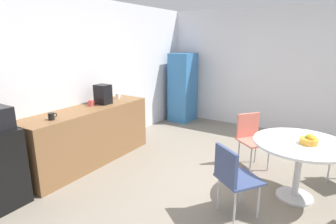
{
  "coord_description": "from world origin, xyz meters",
  "views": [
    {
      "loc": [
        -3.15,
        -0.62,
        1.94
      ],
      "look_at": [
        -0.02,
        1.36,
        0.95
      ],
      "focal_mm": 29.19,
      "sensor_mm": 36.0,
      "label": 1
    }
  ],
  "objects": [
    {
      "name": "ground_plane",
      "position": [
        0.0,
        0.0,
        0.0
      ],
      "size": [
        6.0,
        6.0,
        0.0
      ],
      "primitive_type": "plane",
      "color": "gray"
    },
    {
      "name": "wall_back",
      "position": [
        0.0,
        3.0,
        1.3
      ],
      "size": [
        6.0,
        0.1,
        2.6
      ],
      "primitive_type": "cube",
      "color": "silver",
      "rests_on": "ground_plane"
    },
    {
      "name": "wall_side_right",
      "position": [
        3.0,
        0.0,
        1.3
      ],
      "size": [
        0.1,
        6.0,
        2.6
      ],
      "primitive_type": "cube",
      "color": "silver",
      "rests_on": "ground_plane"
    },
    {
      "name": "counter_block",
      "position": [
        -0.33,
        2.65,
        0.45
      ],
      "size": [
        2.2,
        0.6,
        0.9
      ],
      "primitive_type": "cube",
      "color": "brown",
      "rests_on": "ground_plane"
    },
    {
      "name": "locker_cabinet",
      "position": [
        2.55,
        2.55,
        0.81
      ],
      "size": [
        0.6,
        0.5,
        1.63
      ],
      "primitive_type": "cube",
      "color": "#3372B2",
      "rests_on": "ground_plane"
    },
    {
      "name": "round_table",
      "position": [
        0.3,
        -0.34,
        0.61
      ],
      "size": [
        1.11,
        1.11,
        0.75
      ],
      "color": "silver",
      "rests_on": "ground_plane"
    },
    {
      "name": "chair_coral",
      "position": [
        0.9,
        0.42,
        0.52
      ],
      "size": [
        0.59,
        0.59,
        0.83
      ],
      "color": "silver",
      "rests_on": "ground_plane"
    },
    {
      "name": "chair_navy",
      "position": [
        -0.49,
        0.23,
        0.52
      ],
      "size": [
        0.59,
        0.59,
        0.83
      ],
      "color": "silver",
      "rests_on": "ground_plane"
    },
    {
      "name": "fruit_bowl",
      "position": [
        0.27,
        -0.42,
        0.8
      ],
      "size": [
        0.21,
        0.21,
        0.13
      ],
      "color": "gold",
      "rests_on": "round_table"
    },
    {
      "name": "mug_white",
      "position": [
        -0.2,
        2.71,
        0.95
      ],
      "size": [
        0.13,
        0.08,
        0.09
      ],
      "color": "#D84C4C",
      "rests_on": "counter_block"
    },
    {
      "name": "mug_green",
      "position": [
        0.47,
        2.74,
        0.95
      ],
      "size": [
        0.13,
        0.08,
        0.09
      ],
      "color": "white",
      "rests_on": "counter_block"
    },
    {
      "name": "mug_red",
      "position": [
        -1.03,
        2.55,
        0.95
      ],
      "size": [
        0.13,
        0.08,
        0.09
      ],
      "color": "black",
      "rests_on": "counter_block"
    },
    {
      "name": "coffee_maker",
      "position": [
        0.02,
        2.65,
        1.06
      ],
      "size": [
        0.2,
        0.24,
        0.32
      ],
      "primitive_type": "cube",
      "color": "black",
      "rests_on": "counter_block"
    }
  ]
}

